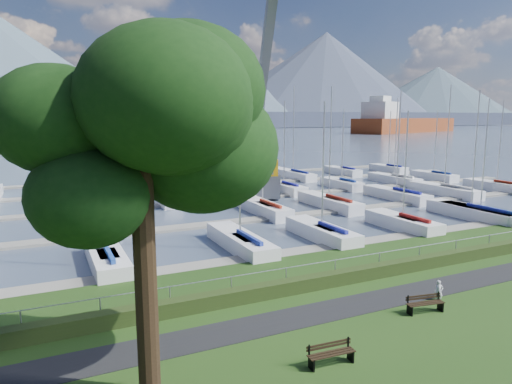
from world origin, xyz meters
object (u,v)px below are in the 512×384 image
crane (264,147)px  tree (164,122)px  bench_left (331,354)px  bench_right (425,304)px  person (439,289)px

crane → tree: bearing=-98.8°
crane → bench_left: bearing=-90.2°
bench_left → crane: 36.65m
bench_right → person: bearing=33.8°
bench_left → bench_right: 6.64m
bench_right → crane: (7.53, 31.70, 4.91)m
tree → crane: (19.23, 31.90, -3.26)m
bench_left → tree: 9.89m
tree → bench_left: bearing=-17.3°
crane → person: bearing=-78.4°
bench_left → person: bearing=21.9°
tree → crane: crane is taller
bench_left → person: size_ratio=1.59×
person → crane: bearing=100.6°
tree → crane: bearing=58.9°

